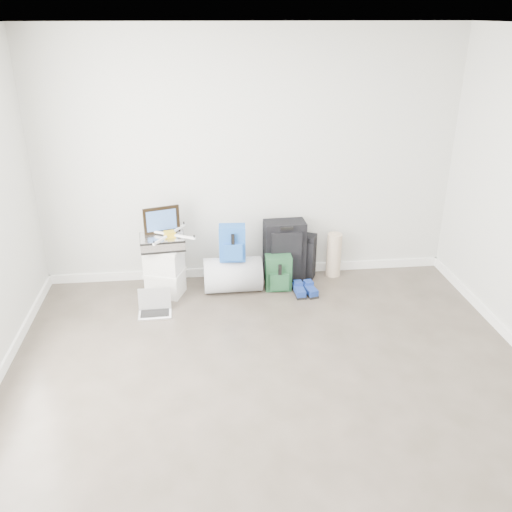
{
  "coord_description": "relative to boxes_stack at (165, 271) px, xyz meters",
  "views": [
    {
      "loc": [
        -0.54,
        -3.13,
        2.77
      ],
      "look_at": [
        0.01,
        1.9,
        0.49
      ],
      "focal_mm": 38.0,
      "sensor_mm": 36.0,
      "label": 1
    }
  ],
  "objects": [
    {
      "name": "blue_backpack",
      "position": [
        0.72,
        -0.03,
        0.29
      ],
      "size": [
        0.28,
        0.22,
        0.38
      ],
      "rotation": [
        0.0,
        0.0,
        -0.06
      ],
      "color": "#1849A0",
      "rests_on": "duffel_bag"
    },
    {
      "name": "drone",
      "position": [
        0.08,
        -0.02,
        0.42
      ],
      "size": [
        0.53,
        0.53,
        0.05
      ],
      "rotation": [
        0.0,
        0.0,
        0.27
      ],
      "color": "gold",
      "rests_on": "briefcase"
    },
    {
      "name": "shoes",
      "position": [
        1.48,
        -0.17,
        -0.23
      ],
      "size": [
        0.25,
        0.28,
        0.09
      ],
      "rotation": [
        0.0,
        0.0,
        0.12
      ],
      "color": "black",
      "rests_on": "ground"
    },
    {
      "name": "rolled_rug",
      "position": [
        1.9,
        0.26,
        -0.02
      ],
      "size": [
        0.17,
        0.17,
        0.51
      ],
      "primitive_type": "cylinder",
      "color": "tan",
      "rests_on": "ground"
    },
    {
      "name": "laptop",
      "position": [
        -0.1,
        -0.39,
        -0.22
      ],
      "size": [
        0.33,
        0.24,
        0.23
      ],
      "rotation": [
        0.0,
        0.0,
        0.03
      ],
      "color": "silver",
      "rests_on": "ground"
    },
    {
      "name": "ground",
      "position": [
        0.94,
        -2.11,
        -0.27
      ],
      "size": [
        5.0,
        5.0,
        0.0
      ],
      "primitive_type": "plane",
      "color": "#3B352B",
      "rests_on": "ground"
    },
    {
      "name": "duffel_bag",
      "position": [
        0.72,
        -0.0,
        -0.08
      ],
      "size": [
        0.62,
        0.39,
        0.38
      ],
      "primitive_type": "cylinder",
      "rotation": [
        0.0,
        1.57,
        0.01
      ],
      "color": "#919398",
      "rests_on": "ground"
    },
    {
      "name": "large_suitcase",
      "position": [
        1.32,
        0.21,
        0.08
      ],
      "size": [
        0.46,
        0.3,
        0.69
      ],
      "rotation": [
        0.0,
        0.0,
        0.04
      ],
      "color": "black",
      "rests_on": "ground"
    },
    {
      "name": "carry_on",
      "position": [
        1.51,
        0.26,
        -0.02
      ],
      "size": [
        0.37,
        0.32,
        0.51
      ],
      "rotation": [
        0.0,
        0.0,
        -0.42
      ],
      "color": "black",
      "rests_on": "ground"
    },
    {
      "name": "painting",
      "position": [
        0.0,
        0.1,
        0.54
      ],
      "size": [
        0.37,
        0.13,
        0.28
      ],
      "rotation": [
        0.0,
        0.0,
        0.3
      ],
      "color": "black",
      "rests_on": "briefcase"
    },
    {
      "name": "boxes_stack",
      "position": [
        0.0,
        0.0,
        0.0
      ],
      "size": [
        0.46,
        0.42,
        0.54
      ],
      "rotation": [
        0.0,
        0.0,
        -0.34
      ],
      "color": "silver",
      "rests_on": "ground"
    },
    {
      "name": "briefcase",
      "position": [
        0.0,
        0.0,
        0.33
      ],
      "size": [
        0.47,
        0.37,
        0.13
      ],
      "primitive_type": "cube",
      "rotation": [
        0.0,
        0.0,
        0.09
      ],
      "color": "#B2B2B7",
      "rests_on": "boxes_stack"
    },
    {
      "name": "room_envelope",
      "position": [
        0.94,
        -2.09,
        1.45
      ],
      "size": [
        4.52,
        5.02,
        2.71
      ],
      "color": "beige",
      "rests_on": "ground"
    },
    {
      "name": "green_backpack",
      "position": [
        1.22,
        -0.02,
        -0.08
      ],
      "size": [
        0.29,
        0.21,
        0.39
      ],
      "rotation": [
        0.0,
        0.0,
        -0.03
      ],
      "color": "#163D25",
      "rests_on": "ground"
    }
  ]
}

